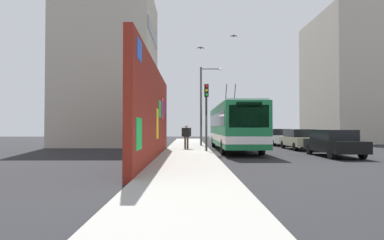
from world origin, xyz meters
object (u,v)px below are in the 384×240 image
Objects in this scene: parked_car_black at (333,142)px; parked_car_white at (277,137)px; street_lamp at (203,100)px; city_bus at (233,125)px; pedestrian_midblock at (186,134)px; parked_car_champagne at (299,139)px; traffic_light at (206,106)px.

parked_car_black is 11.90m from parked_car_white.
street_lamp reaches higher than parked_car_white.
city_bus is 7.27m from parked_car_black.
pedestrian_midblock is (-7.15, 8.69, 0.37)m from parked_car_white.
city_bus is 8.72m from parked_car_white.
parked_car_champagne is 8.46m from traffic_light.
parked_car_black is 2.69× the size of pedestrian_midblock.
parked_car_white is 12.22m from traffic_light.
parked_car_black is 8.07m from traffic_light.
street_lamp is (4.41, -1.46, 2.89)m from pedestrian_midblock.
parked_car_white is (5.98, 0.00, 0.00)m from parked_car_champagne.
traffic_light is at bearing 179.01° from street_lamp.
street_lamp is at bearing 110.76° from parked_car_white.
street_lamp reaches higher than pedestrian_midblock.
city_bus is 5.39m from parked_car_champagne.
traffic_light reaches higher than pedestrian_midblock.
parked_car_champagne is at bearing -82.30° from pedestrian_midblock.
pedestrian_midblock is 0.26× the size of street_lamp.
city_bus is 3.57m from traffic_light.
parked_car_white is at bearing 0.00° from parked_car_black.
parked_car_champagne is (0.95, -5.20, -1.03)m from city_bus.
city_bus reaches higher than parked_car_black.
traffic_light is (2.42, 7.35, 2.30)m from parked_car_black.
pedestrian_midblock is (4.74, 8.69, 0.37)m from parked_car_black.
traffic_light is at bearing -150.00° from pedestrian_midblock.
parked_car_black is at bearing 180.00° from parked_car_champagne.
pedestrian_midblock is at bearing 93.70° from city_bus.
parked_car_black is (-4.97, -5.20, -1.03)m from city_bus.
pedestrian_midblock is (-1.17, 8.69, 0.37)m from parked_car_champagne.
parked_car_white is (6.93, -5.20, -1.03)m from city_bus.
parked_car_champagne is at bearing -0.00° from parked_car_black.
city_bus is 2.73× the size of parked_car_champagne.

